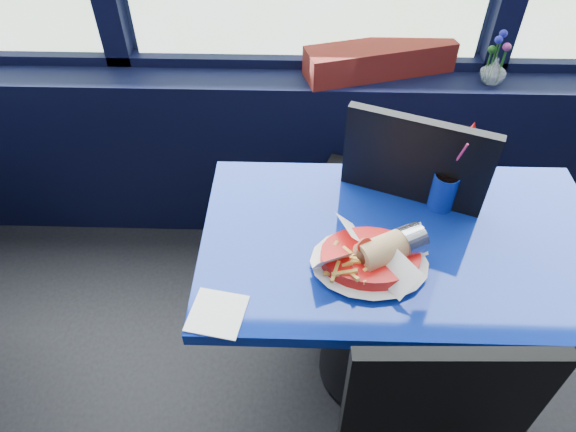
{
  "coord_description": "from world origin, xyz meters",
  "views": [
    {
      "loc": [
        -0.01,
        0.96,
        1.86
      ],
      "look_at": [
        -0.04,
        1.98,
        0.85
      ],
      "focal_mm": 32.0,
      "sensor_mm": 36.0,
      "label": 1
    }
  ],
  "objects_px": {
    "chair_near_back": "(383,204)",
    "near_table": "(395,278)",
    "flower_vase": "(495,68)",
    "planter_box": "(380,59)",
    "ketchup_bottle": "(465,155)",
    "food_basket": "(372,256)",
    "soda_cup": "(444,190)"
  },
  "relations": [
    {
      "from": "chair_near_back",
      "to": "soda_cup",
      "type": "height_order",
      "value": "chair_near_back"
    },
    {
      "from": "near_table",
      "to": "soda_cup",
      "type": "height_order",
      "value": "soda_cup"
    },
    {
      "from": "near_table",
      "to": "food_basket",
      "type": "height_order",
      "value": "food_basket"
    },
    {
      "from": "planter_box",
      "to": "flower_vase",
      "type": "height_order",
      "value": "flower_vase"
    },
    {
      "from": "chair_near_back",
      "to": "soda_cup",
      "type": "bearing_deg",
      "value": 151.19
    },
    {
      "from": "near_table",
      "to": "food_basket",
      "type": "xyz_separation_m",
      "value": [
        -0.11,
        -0.11,
        0.22
      ]
    },
    {
      "from": "food_basket",
      "to": "ketchup_bottle",
      "type": "xyz_separation_m",
      "value": [
        0.32,
        0.39,
        0.06
      ]
    },
    {
      "from": "flower_vase",
      "to": "soda_cup",
      "type": "relative_size",
      "value": 0.8
    },
    {
      "from": "flower_vase",
      "to": "planter_box",
      "type": "bearing_deg",
      "value": 171.56
    },
    {
      "from": "planter_box",
      "to": "near_table",
      "type": "bearing_deg",
      "value": -107.14
    },
    {
      "from": "near_table",
      "to": "ketchup_bottle",
      "type": "distance_m",
      "value": 0.45
    },
    {
      "from": "flower_vase",
      "to": "near_table",
      "type": "bearing_deg",
      "value": -118.33
    },
    {
      "from": "chair_near_back",
      "to": "planter_box",
      "type": "bearing_deg",
      "value": -69.83
    },
    {
      "from": "food_basket",
      "to": "chair_near_back",
      "type": "bearing_deg",
      "value": 73.67
    },
    {
      "from": "chair_near_back",
      "to": "planter_box",
      "type": "xyz_separation_m",
      "value": [
        0.01,
        0.58,
        0.26
      ]
    },
    {
      "from": "near_table",
      "to": "soda_cup",
      "type": "xyz_separation_m",
      "value": [
        0.13,
        0.15,
        0.25
      ]
    },
    {
      "from": "near_table",
      "to": "ketchup_bottle",
      "type": "relative_size",
      "value": 5.28
    },
    {
      "from": "chair_near_back",
      "to": "flower_vase",
      "type": "bearing_deg",
      "value": -110.37
    },
    {
      "from": "flower_vase",
      "to": "ketchup_bottle",
      "type": "distance_m",
      "value": 0.59
    },
    {
      "from": "near_table",
      "to": "chair_near_back",
      "type": "bearing_deg",
      "value": 91.98
    },
    {
      "from": "near_table",
      "to": "chair_near_back",
      "type": "distance_m",
      "value": 0.32
    },
    {
      "from": "chair_near_back",
      "to": "near_table",
      "type": "bearing_deg",
      "value": 113.39
    },
    {
      "from": "ketchup_bottle",
      "to": "planter_box",
      "type": "bearing_deg",
      "value": 109.18
    },
    {
      "from": "flower_vase",
      "to": "food_basket",
      "type": "distance_m",
      "value": 1.09
    },
    {
      "from": "flower_vase",
      "to": "ketchup_bottle",
      "type": "height_order",
      "value": "flower_vase"
    },
    {
      "from": "chair_near_back",
      "to": "planter_box",
      "type": "distance_m",
      "value": 0.63
    },
    {
      "from": "food_basket",
      "to": "ketchup_bottle",
      "type": "relative_size",
      "value": 1.35
    },
    {
      "from": "chair_near_back",
      "to": "food_basket",
      "type": "distance_m",
      "value": 0.47
    },
    {
      "from": "near_table",
      "to": "food_basket",
      "type": "bearing_deg",
      "value": -135.57
    },
    {
      "from": "flower_vase",
      "to": "food_basket",
      "type": "height_order",
      "value": "flower_vase"
    },
    {
      "from": "flower_vase",
      "to": "ketchup_bottle",
      "type": "xyz_separation_m",
      "value": [
        -0.23,
        -0.55,
        -0.01
      ]
    },
    {
      "from": "chair_near_back",
      "to": "flower_vase",
      "type": "xyz_separation_m",
      "value": [
        0.46,
        0.51,
        0.27
      ]
    }
  ]
}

